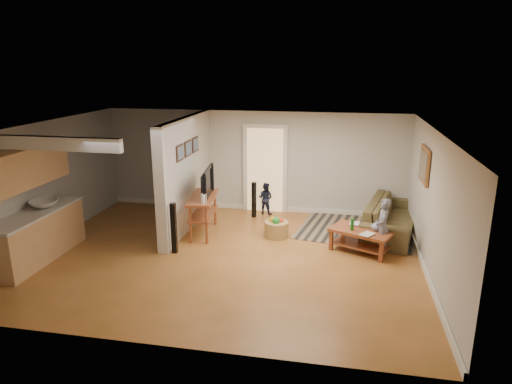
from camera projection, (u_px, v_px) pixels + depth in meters
The scene contains 11 objects.
ground at pixel (224, 256), 8.89m from camera, with size 7.50×7.50×0.00m, color brown.
room_shell at pixel (177, 176), 9.09m from camera, with size 7.54×6.02×2.52m.
area_rug at pixel (367, 231), 10.20m from camera, with size 2.95×2.16×0.01m, color black.
sofa at pixel (390, 232), 10.11m from camera, with size 2.46×0.96×0.72m, color #493E24.
coffee_table at pixel (363, 234), 9.00m from camera, with size 1.36×1.12×0.70m.
tv_console at pixel (204, 200), 9.84m from camera, with size 0.67×1.40×1.16m.
speaker_left at pixel (174, 228), 8.90m from camera, with size 0.10×0.10×1.02m, color black.
speaker_right at pixel (254, 200), 11.00m from camera, with size 0.09×0.09×0.88m, color black.
toy_basket at pixel (276, 228), 9.82m from camera, with size 0.52×0.52×0.46m.
child at pixel (380, 254), 8.97m from camera, with size 0.41×0.27×1.14m, color slate.
toddler at pixel (265, 214), 11.37m from camera, with size 0.39×0.30×0.79m, color #1B2039.
Camera 1 is at (2.15, -7.94, 3.63)m, focal length 32.00 mm.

